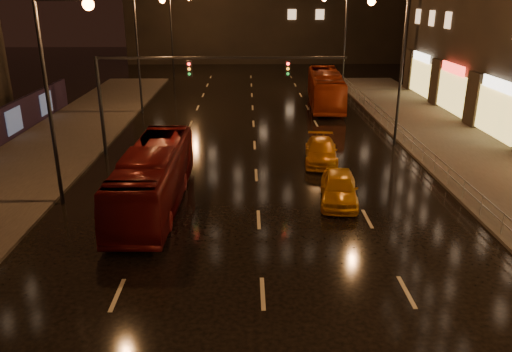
# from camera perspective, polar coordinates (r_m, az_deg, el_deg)

# --- Properties ---
(ground) EXTENTS (140.00, 140.00, 0.00)m
(ground) POSITION_cam_1_polar(r_m,az_deg,el_deg) (32.26, -0.10, 2.54)
(ground) COLOR black
(ground) RESTS_ON ground
(sidewalk_left) EXTENTS (7.00, 70.00, 0.15)m
(sidewalk_left) POSITION_cam_1_polar(r_m,az_deg,el_deg) (30.42, -26.27, -0.56)
(sidewalk_left) COLOR #38332D
(sidewalk_left) RESTS_ON ground
(sidewalk_right) EXTENTS (7.00, 70.00, 0.15)m
(sidewalk_right) POSITION_cam_1_polar(r_m,az_deg,el_deg) (30.86, 26.00, -0.24)
(sidewalk_right) COLOR #38332D
(sidewalk_right) RESTS_ON ground
(traffic_signal) EXTENTS (15.31, 0.32, 6.20)m
(traffic_signal) POSITION_cam_1_polar(r_m,az_deg,el_deg) (31.49, -9.52, 10.70)
(traffic_signal) COLOR black
(traffic_signal) RESTS_ON ground
(railing_right) EXTENTS (0.05, 56.00, 1.00)m
(railing_right) POSITION_cam_1_polar(r_m,az_deg,el_deg) (31.93, 18.61, 2.96)
(railing_right) COLOR #99999E
(railing_right) RESTS_ON sidewalk_right
(bus_red) EXTENTS (2.66, 10.64, 2.95)m
(bus_red) POSITION_cam_1_polar(r_m,az_deg,el_deg) (24.37, -11.63, -0.12)
(bus_red) COLOR #510B0C
(bus_red) RESTS_ON ground
(bus_curb) EXTENTS (3.55, 11.65, 3.20)m
(bus_curb) POSITION_cam_1_polar(r_m,az_deg,el_deg) (46.53, 7.95, 9.83)
(bus_curb) COLOR maroon
(bus_curb) RESTS_ON ground
(taxi_near) EXTENTS (2.35, 4.60, 1.50)m
(taxi_near) POSITION_cam_1_polar(r_m,az_deg,el_deg) (24.87, 9.46, -1.35)
(taxi_near) COLOR orange
(taxi_near) RESTS_ON ground
(taxi_far) EXTENTS (2.42, 4.89, 1.36)m
(taxi_far) POSITION_cam_1_polar(r_m,az_deg,el_deg) (30.79, 7.45, 2.84)
(taxi_far) COLOR #BB7011
(taxi_far) RESTS_ON ground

